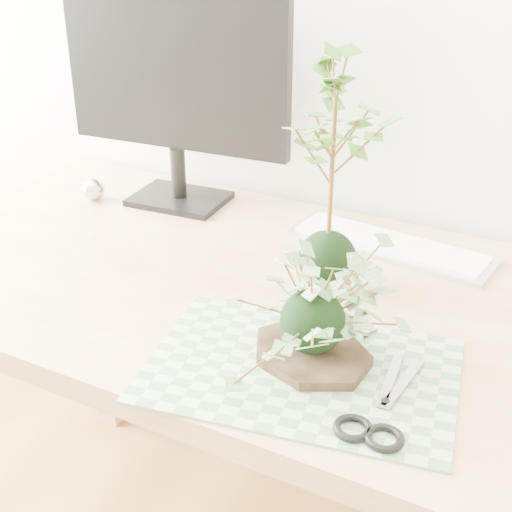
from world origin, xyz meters
name	(u,v)px	position (x,y,z in m)	size (l,w,h in m)	color
desk	(327,346)	(0.09, 1.23, 0.65)	(1.60, 0.70, 0.74)	tan
cutting_mat	(301,370)	(0.12, 1.04, 0.74)	(0.41, 0.28, 0.00)	#507A53
stone_dish	(311,353)	(0.13, 1.07, 0.75)	(0.18, 0.18, 0.01)	black
ivy_kokedama	(314,294)	(0.13, 1.07, 0.85)	(0.31, 0.31, 0.18)	black
maple_kokedama	(334,120)	(0.06, 1.28, 1.02)	(0.24, 0.24, 0.40)	black
keyboard	(390,245)	(0.11, 1.45, 0.75)	(0.39, 0.15, 0.01)	silver
monitor	(176,86)	(-0.35, 1.47, 0.98)	(0.48, 0.15, 0.42)	black
foil_ball	(94,189)	(-0.52, 1.38, 0.76)	(0.05, 0.05, 0.05)	silver
scissors	(375,420)	(0.25, 0.98, 0.75)	(0.09, 0.20, 0.01)	#949496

